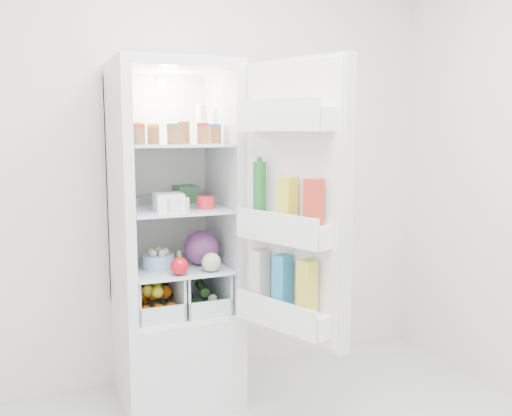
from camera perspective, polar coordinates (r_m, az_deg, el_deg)
name	(u,v)px	position (r m, az deg, el deg)	size (l,w,h in m)	color
room_walls	(319,89)	(1.94, 6.37, 11.77)	(3.02, 3.02, 2.61)	silver
refrigerator	(173,277)	(3.13, -8.31, -6.87)	(0.60, 0.60, 1.80)	silver
shelf_low	(176,266)	(3.06, -8.05, -5.79)	(0.49, 0.53, 0.01)	silver
shelf_mid	(174,208)	(3.00, -8.16, -0.03)	(0.49, 0.53, 0.01)	silver
shelf_top	(173,145)	(2.97, -8.29, 6.29)	(0.49, 0.53, 0.01)	silver
crisper_left	(153,293)	(3.06, -10.25, -8.33)	(0.23, 0.46, 0.22)	silver
crisper_right	(198,288)	(3.12, -5.81, -7.94)	(0.23, 0.46, 0.22)	silver
condiment_jars	(174,135)	(2.91, -8.22, 7.24)	(0.46, 0.34, 0.08)	#B21919
squeeze_bottle	(202,124)	(3.08, -5.47, 8.36)	(0.06, 0.06, 0.20)	white
tub_white	(169,202)	(2.86, -8.73, 0.61)	(0.14, 0.14, 0.09)	white
tub_cream	(173,204)	(2.85, -8.32, 0.40)	(0.12, 0.12, 0.07)	silver
tin_red	(206,202)	(2.92, -5.06, 0.57)	(0.09, 0.09, 0.06)	red
foil_tray	(137,201)	(3.13, -11.80, 0.70)	(0.15, 0.11, 0.04)	silver
tub_green	(186,194)	(3.20, -7.04, 1.44)	(0.11, 0.16, 0.09)	#3B824C
red_cabbage	(202,248)	(3.02, -5.46, -3.98)	(0.18, 0.18, 0.18)	#5A1F5B
bell_pepper	(179,266)	(2.83, -7.67, -5.78)	(0.09, 0.09, 0.09)	red
mushroom_bowl	(158,262)	(2.98, -9.74, -5.31)	(0.16, 0.16, 0.07)	#96BBDF
salad_bag	(211,262)	(2.88, -4.50, -5.43)	(0.10, 0.10, 0.10)	#A7BE8F
citrus_pile	(154,299)	(3.04, -10.17, -8.91)	(0.20, 0.31, 0.16)	orange
veg_pile	(199,296)	(3.13, -5.69, -8.77)	(0.16, 0.30, 0.10)	#20531B
fridge_door	(292,210)	(2.62, 3.63, -0.17)	(0.36, 0.58, 1.30)	silver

